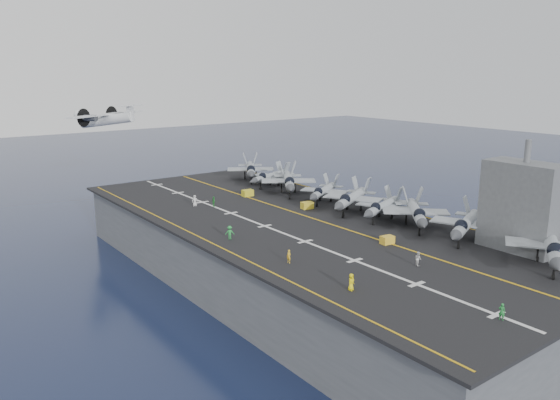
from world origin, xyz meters
TOP-DOWN VIEW (x-y plane):
  - ground at (0.00, 0.00)m, footprint 500.00×500.00m
  - hull at (0.00, 0.00)m, footprint 36.00×90.00m
  - flight_deck at (0.00, 0.00)m, footprint 38.00×92.00m
  - foul_line at (3.00, 0.00)m, footprint 0.35×90.00m
  - landing_centerline at (-6.00, 0.00)m, footprint 0.50×90.00m
  - deck_edge_port at (-17.00, 0.00)m, footprint 0.25×90.00m
  - deck_edge_stbd at (18.50, 0.00)m, footprint 0.25×90.00m
  - island_superstructure at (15.00, -30.00)m, footprint 5.00×10.00m
  - fighter_jet_0 at (11.84, -36.12)m, footprint 19.33×17.61m
  - fighter_jet_1 at (12.67, -23.28)m, footprint 17.82×15.19m
  - fighter_jet_2 at (12.22, -14.74)m, footprint 17.71×17.96m
  - fighter_jet_3 at (11.66, -8.33)m, footprint 15.83×13.24m
  - fighter_jet_4 at (11.00, -1.76)m, footprint 17.84×15.71m
  - fighter_jet_5 at (11.92, 6.56)m, footprint 15.64×14.09m
  - fighter_jet_6 at (11.06, 15.92)m, footprint 18.01×19.32m
  - fighter_jet_7 at (12.51, 24.02)m, footprint 15.36×12.68m
  - fighter_jet_8 at (12.79, 31.95)m, footprint 16.99×18.56m
  - tow_cart_a at (2.63, -17.65)m, footprint 1.99×1.42m
  - tow_cart_b at (6.42, 4.58)m, footprint 2.21×1.61m
  - tow_cart_c at (3.53, 19.22)m, footprint 2.13×1.42m
  - crew_0 at (-13.18, -26.74)m, footprint 1.34×1.10m
  - crew_1 at (-13.26, -15.59)m, footprint 0.87×1.14m
  - crew_3 at (-13.97, -2.60)m, footprint 1.44×1.35m
  - crew_4 at (-6.05, 15.71)m, footprint 0.97×1.26m
  - crew_5 at (-8.53, 18.17)m, footprint 1.45×1.32m
  - crew_6 at (-6.64, -40.90)m, footprint 0.93×1.18m
  - crew_7 at (-0.97, -26.02)m, footprint 1.10×1.29m
  - transport_plane at (-8.65, 60.41)m, footprint 27.99×25.24m

SIDE VIEW (x-z plane):
  - ground at x=0.00m, z-range 0.00..0.00m
  - hull at x=0.00m, z-range 0.00..10.00m
  - flight_deck at x=0.00m, z-range 10.00..10.40m
  - foul_line at x=3.00m, z-range 10.41..10.43m
  - landing_centerline at x=-6.00m, z-range 10.41..10.43m
  - deck_edge_port at x=-17.00m, z-range 10.41..10.43m
  - deck_edge_stbd at x=18.50m, z-range 10.41..10.43m
  - tow_cart_a at x=2.63m, z-range 10.40..11.52m
  - tow_cart_b at x=6.42m, z-range 10.40..11.63m
  - tow_cart_c at x=3.53m, z-range 10.40..11.65m
  - crew_1 at x=-13.26m, z-range 10.40..12.11m
  - crew_6 at x=-6.64m, z-range 10.40..12.14m
  - crew_7 at x=-0.97m, z-range 10.40..12.22m
  - crew_4 at x=-6.05m, z-range 10.40..12.27m
  - crew_0 at x=-13.18m, z-range 10.40..12.33m
  - crew_3 at x=-13.97m, z-range 10.40..12.40m
  - crew_5 at x=-8.53m, z-range 10.40..12.42m
  - fighter_jet_5 at x=11.92m, z-range 10.40..14.92m
  - fighter_jet_7 at x=12.51m, z-range 10.40..14.98m
  - fighter_jet_3 at x=11.66m, z-range 10.40..15.09m
  - fighter_jet_4 at x=11.00m, z-range 10.40..15.59m
  - fighter_jet_1 at x=12.67m, z-range 10.40..15.63m
  - fighter_jet_2 at x=12.22m, z-range 10.40..15.66m
  - fighter_jet_8 at x=12.79m, z-range 10.40..15.76m
  - fighter_jet_6 at x=11.06m, z-range 10.40..15.98m
  - fighter_jet_0 at x=11.84m, z-range 10.40..15.99m
  - island_superstructure at x=15.00m, z-range 10.40..25.40m
  - transport_plane at x=-8.65m, z-range 20.11..25.60m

